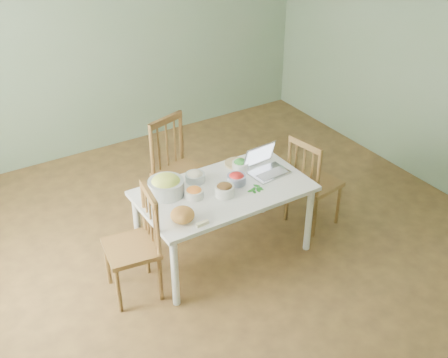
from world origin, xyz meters
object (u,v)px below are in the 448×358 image
bread_boule (182,215)px  laptop (270,162)px  bowl_squash (166,185)px  chair_far (182,171)px  chair_left (131,246)px  chair_right (315,180)px  dining_table (224,222)px

bread_boule → laptop: 1.03m
bowl_squash → laptop: 0.95m
chair_far → chair_left: (-0.87, -0.76, -0.03)m
chair_right → laptop: chair_right is taller
laptop → chair_right: bearing=-9.2°
chair_far → chair_right: 1.27m
dining_table → bread_boule: bread_boule is taller
dining_table → chair_right: chair_right is taller
bowl_squash → chair_right: bearing=-9.0°
chair_far → chair_right: bearing=-53.5°
chair_right → bread_boule: (-1.51, -0.19, 0.28)m
bowl_squash → laptop: laptop is taller
dining_table → chair_far: 0.73m
chair_left → laptop: (1.38, 0.04, 0.32)m
chair_far → bowl_squash: size_ratio=3.36×
dining_table → chair_left: chair_left is taller
dining_table → bread_boule: 0.70m
dining_table → bowl_squash: bowl_squash is taller
dining_table → chair_far: chair_far is taller
bread_boule → laptop: size_ratio=0.57×
chair_far → laptop: bearing=-71.4°
dining_table → chair_right: bearing=-2.3°
chair_left → laptop: chair_left is taller
dining_table → bread_boule: (-0.52, -0.23, 0.41)m
chair_left → dining_table: bearing=100.8°
bowl_squash → laptop: size_ratio=0.91×
bread_boule → bowl_squash: bearing=80.5°
dining_table → chair_left: bearing=-177.4°
bowl_squash → laptop: bearing=-11.3°
chair_right → bowl_squash: 1.48m
chair_left → bowl_squash: size_ratio=3.15×
chair_far → chair_left: size_ratio=1.07×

